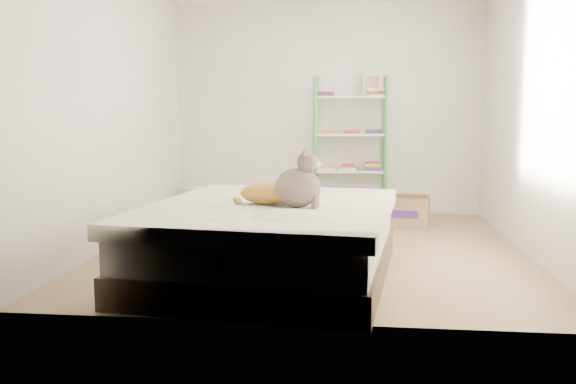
# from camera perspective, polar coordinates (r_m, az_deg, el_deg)

# --- Properties ---
(room) EXTENTS (3.81, 4.21, 2.61)m
(room) POSITION_cam_1_polar(r_m,az_deg,el_deg) (5.62, 2.64, 7.85)
(room) COLOR #96805C
(room) RESTS_ON ground
(bed) EXTENTS (2.02, 2.41, 0.57)m
(bed) POSITION_cam_1_polar(r_m,az_deg,el_deg) (4.70, -1.62, -4.52)
(bed) COLOR #4D382C
(bed) RESTS_ON ground
(orange_cat) EXTENTS (0.54, 0.33, 0.21)m
(orange_cat) POSITION_cam_1_polar(r_m,az_deg,el_deg) (4.60, -1.83, 0.12)
(orange_cat) COLOR orange
(orange_cat) RESTS_ON bed
(grey_cat) EXTENTS (0.39, 0.34, 0.42)m
(grey_cat) POSITION_cam_1_polar(r_m,az_deg,el_deg) (4.45, 0.89, 1.22)
(grey_cat) COLOR #73645C
(grey_cat) RESTS_ON bed
(shelf_unit) EXTENTS (0.88, 0.36, 1.74)m
(shelf_unit) POSITION_cam_1_polar(r_m,az_deg,el_deg) (7.50, 5.88, 4.29)
(shelf_unit) COLOR green
(shelf_unit) RESTS_ON ground
(cardboard_box) EXTENTS (0.57, 0.56, 0.41)m
(cardboard_box) POSITION_cam_1_polar(r_m,az_deg,el_deg) (6.92, 10.95, -1.69)
(cardboard_box) COLOR tan
(cardboard_box) RESTS_ON ground
(white_bin) EXTENTS (0.37, 0.35, 0.35)m
(white_bin) POSITION_cam_1_polar(r_m,az_deg,el_deg) (7.60, -8.55, -0.86)
(white_bin) COLOR silver
(white_bin) RESTS_ON ground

